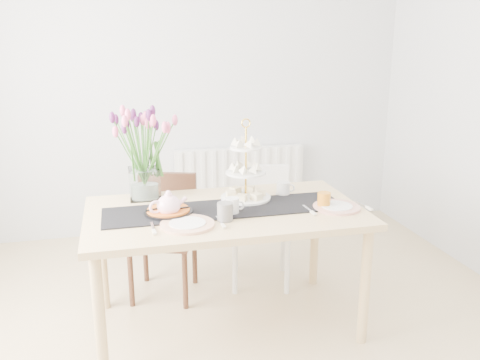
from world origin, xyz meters
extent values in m
plane|color=silver|center=(0.00, 2.25, 1.30)|extent=(4.00, 0.00, 4.00)
cube|color=white|center=(0.50, 2.19, 0.45)|extent=(1.20, 0.08, 0.60)
cube|color=tan|center=(0.00, 0.54, 0.73)|extent=(1.60, 0.90, 0.04)
cylinder|color=tan|center=(-0.73, 0.16, 0.35)|extent=(0.06, 0.06, 0.71)
cylinder|color=tan|center=(0.73, 0.16, 0.35)|extent=(0.06, 0.06, 0.71)
cylinder|color=tan|center=(-0.73, 0.92, 0.35)|extent=(0.06, 0.06, 0.71)
cylinder|color=tan|center=(0.73, 0.92, 0.35)|extent=(0.06, 0.06, 0.71)
cube|color=#3A2115|center=(-0.32, 1.01, 0.42)|extent=(0.52, 0.52, 0.04)
cube|color=#3A2115|center=(-0.27, 1.19, 0.63)|extent=(0.40, 0.17, 0.39)
cylinder|color=#3A2115|center=(-0.55, 0.90, 0.20)|extent=(0.04, 0.04, 0.40)
cylinder|color=#3A2115|center=(-0.21, 0.78, 0.20)|extent=(0.04, 0.04, 0.40)
cylinder|color=#3A2115|center=(-0.44, 1.24, 0.20)|extent=(0.04, 0.04, 0.40)
cylinder|color=#3A2115|center=(-0.10, 1.13, 0.20)|extent=(0.04, 0.04, 0.40)
cube|color=white|center=(0.37, 1.03, 0.42)|extent=(0.50, 0.50, 0.04)
cube|color=white|center=(0.41, 1.21, 0.63)|extent=(0.41, 0.14, 0.39)
cylinder|color=white|center=(0.15, 0.90, 0.20)|extent=(0.04, 0.04, 0.40)
cylinder|color=white|center=(0.50, 0.82, 0.20)|extent=(0.04, 0.04, 0.40)
cylinder|color=white|center=(0.23, 1.25, 0.20)|extent=(0.04, 0.04, 0.40)
cylinder|color=white|center=(0.58, 1.17, 0.20)|extent=(0.04, 0.04, 0.40)
cube|color=black|center=(0.00, 0.54, 0.75)|extent=(1.40, 0.35, 0.01)
cube|color=silver|center=(-0.43, 0.88, 0.84)|extent=(0.19, 0.19, 0.19)
cylinder|color=gold|center=(0.17, 0.69, 0.98)|extent=(0.01, 0.01, 0.45)
cylinder|color=white|center=(0.17, 0.69, 0.77)|extent=(0.31, 0.31, 0.01)
cylinder|color=white|center=(0.17, 0.69, 0.93)|extent=(0.25, 0.25, 0.01)
cylinder|color=white|center=(0.17, 0.69, 1.08)|extent=(0.20, 0.20, 0.01)
cylinder|color=silver|center=(0.42, 0.73, 0.79)|extent=(0.11, 0.11, 0.09)
cylinder|color=black|center=(-0.32, 0.53, 0.76)|extent=(0.27, 0.27, 0.02)
cylinder|color=orange|center=(-0.32, 0.53, 0.78)|extent=(0.24, 0.24, 0.01)
cylinder|color=slate|center=(-0.03, 0.36, 0.80)|extent=(0.12, 0.12, 0.10)
cylinder|color=silver|center=(0.03, 0.46, 0.80)|extent=(0.08, 0.08, 0.09)
cylinder|color=orange|center=(0.58, 0.44, 0.80)|extent=(0.10, 0.10, 0.09)
cylinder|color=silver|center=(-0.25, 0.33, 0.76)|extent=(0.31, 0.31, 0.02)
cylinder|color=white|center=(0.65, 0.41, 0.76)|extent=(0.29, 0.29, 0.01)
camera|label=1|loc=(-0.58, -2.20, 1.72)|focal=38.00mm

